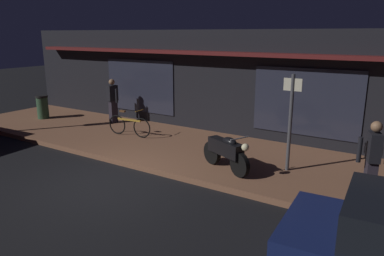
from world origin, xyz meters
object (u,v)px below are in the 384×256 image
(bicycle_parked, at_px, (129,125))
(person_photographer, at_px, (113,100))
(motorcycle, at_px, (226,151))
(sign_post, at_px, (291,117))
(trash_bin, at_px, (43,107))
(person_bystander, at_px, (372,160))

(bicycle_parked, xyz_separation_m, person_photographer, (-1.79, 1.09, 0.52))
(motorcycle, height_order, person_photographer, person_photographer)
(motorcycle, bearing_deg, sign_post, 32.94)
(person_photographer, bearing_deg, bicycle_parked, -31.43)
(sign_post, distance_m, trash_bin, 10.22)
(bicycle_parked, height_order, person_bystander, person_bystander)
(sign_post, bearing_deg, trash_bin, 178.11)
(motorcycle, xyz_separation_m, person_bystander, (3.24, 0.06, 0.38))
(bicycle_parked, xyz_separation_m, trash_bin, (-4.70, 0.09, 0.11))
(person_photographer, height_order, trash_bin, person_photographer)
(sign_post, bearing_deg, person_bystander, -21.75)
(bicycle_parked, relative_size, person_bystander, 0.99)
(sign_post, bearing_deg, motorcycle, -147.06)
(person_bystander, relative_size, trash_bin, 1.80)
(motorcycle, height_order, sign_post, sign_post)
(person_bystander, bearing_deg, bicycle_parked, 172.16)
(person_bystander, distance_m, trash_bin, 12.18)
(person_bystander, bearing_deg, sign_post, 158.25)
(motorcycle, height_order, bicycle_parked, motorcycle)
(person_photographer, distance_m, trash_bin, 3.11)
(bicycle_parked, distance_m, sign_post, 5.57)
(motorcycle, relative_size, bicycle_parked, 0.97)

